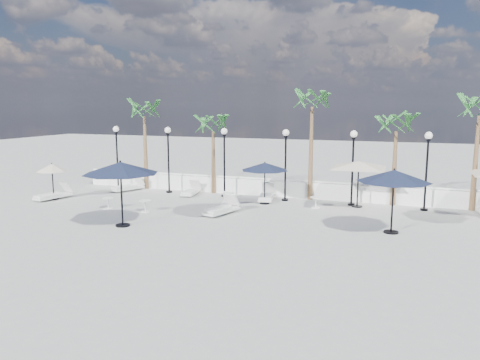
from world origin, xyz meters
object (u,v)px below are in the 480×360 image
(lounger_1, at_px, (191,191))
(lounger_4, at_px, (222,209))
(lounger_5, at_px, (266,196))
(parasol_cream_small, at_px, (52,168))
(parasol_cream_sq_a, at_px, (359,161))
(parasol_navy_right, at_px, (394,176))
(lounger_2, at_px, (128,187))
(lounger_3, at_px, (227,204))
(parasol_navy_left, at_px, (120,168))
(lounger_0, at_px, (53,195))
(parasol_navy_mid, at_px, (265,167))

(lounger_1, distance_m, lounger_4, 5.09)
(lounger_5, relative_size, parasol_cream_small, 1.10)
(parasol_cream_sq_a, bearing_deg, parasol_navy_right, -68.28)
(lounger_2, height_order, parasol_cream_sq_a, parasol_cream_sq_a)
(lounger_1, xyz_separation_m, lounger_3, (3.22, -2.65, -0.01))
(lounger_5, bearing_deg, parasol_navy_left, -131.32)
(lounger_0, distance_m, lounger_2, 4.29)
(parasol_navy_mid, relative_size, parasol_cream_small, 1.23)
(lounger_5, height_order, parasol_cream_small, parasol_cream_small)
(parasol_cream_small, bearing_deg, parasol_navy_mid, 13.99)
(lounger_0, relative_size, parasol_navy_left, 0.70)
(lounger_4, bearing_deg, lounger_1, 147.99)
(lounger_0, bearing_deg, lounger_5, 31.69)
(lounger_4, bearing_deg, parasol_cream_small, -164.80)
(lounger_3, relative_size, parasol_navy_left, 0.60)
(lounger_0, distance_m, parasol_cream_small, 1.45)
(lounger_1, relative_size, parasol_navy_left, 0.62)
(lounger_1, relative_size, parasol_navy_right, 0.67)
(lounger_1, bearing_deg, parasol_navy_left, -94.90)
(lounger_5, height_order, parasol_navy_right, parasol_navy_right)
(lounger_2, bearing_deg, parasol_navy_mid, 16.98)
(parasol_cream_small, bearing_deg, parasol_navy_right, -2.90)
(lounger_0, bearing_deg, lounger_4, 12.52)
(parasol_cream_sq_a, relative_size, parasol_cream_small, 2.54)
(lounger_1, bearing_deg, lounger_0, -157.56)
(lounger_4, distance_m, parasol_navy_right, 7.96)
(lounger_4, distance_m, lounger_5, 3.95)
(parasol_navy_mid, xyz_separation_m, parasol_cream_sq_a, (4.64, 0.81, 0.38))
(lounger_0, xyz_separation_m, lounger_5, (11.04, 3.64, -0.00))
(parasol_navy_left, bearing_deg, parasol_navy_mid, 55.40)
(lounger_3, distance_m, parasol_cream_small, 9.95)
(parasol_navy_left, height_order, parasol_navy_right, parasol_navy_left)
(lounger_3, relative_size, parasol_navy_mid, 0.78)
(parasol_navy_right, bearing_deg, parasol_cream_sq_a, 111.72)
(parasol_navy_left, relative_size, parasol_navy_right, 1.09)
(lounger_0, bearing_deg, lounger_1, 42.47)
(lounger_4, height_order, parasol_navy_right, parasol_navy_right)
(lounger_3, xyz_separation_m, parasol_navy_mid, (1.40, 1.82, 1.71))
(lounger_3, height_order, parasol_navy_mid, parasol_navy_mid)
(lounger_2, distance_m, parasol_cream_small, 4.51)
(lounger_2, xyz_separation_m, parasol_navy_mid, (8.76, -0.73, 1.69))
(lounger_3, relative_size, parasol_cream_sq_a, 0.38)
(parasol_navy_right, distance_m, parasol_cream_sq_a, 4.83)
(parasol_navy_left, relative_size, parasol_cream_sq_a, 0.63)
(lounger_1, xyz_separation_m, parasol_navy_right, (11.05, -4.51, 2.08))
(parasol_navy_mid, bearing_deg, lounger_0, -165.89)
(lounger_5, relative_size, parasol_cream_sq_a, 0.43)
(lounger_1, height_order, lounger_4, lounger_4)
(lounger_1, distance_m, parasol_cream_sq_a, 9.50)
(lounger_2, bearing_deg, parasol_navy_left, -36.82)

